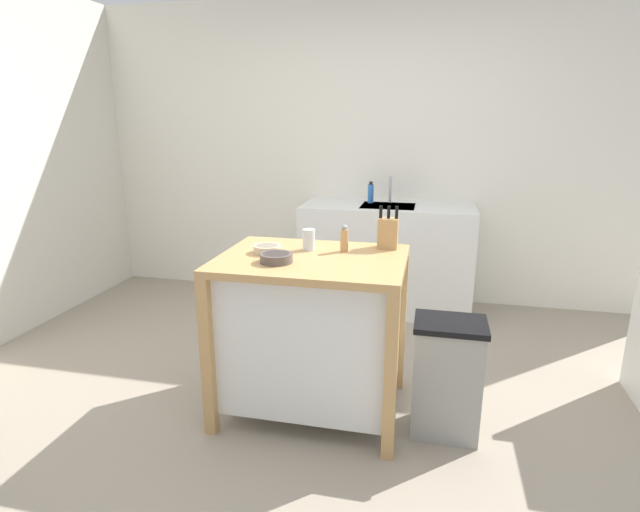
{
  "coord_description": "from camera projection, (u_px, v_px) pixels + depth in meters",
  "views": [
    {
      "loc": [
        0.51,
        -2.46,
        1.62
      ],
      "look_at": [
        -0.1,
        0.23,
        0.85
      ],
      "focal_mm": 28.18,
      "sensor_mm": 36.0,
      "label": 1
    }
  ],
  "objects": [
    {
      "name": "sink_faucet",
      "position": [
        390.0,
        190.0,
        4.28
      ],
      "size": [
        0.02,
        0.02,
        0.22
      ],
      "color": "#B7BCC1",
      "rests_on": "sink_counter"
    },
    {
      "name": "wall_back",
      "position": [
        377.0,
        154.0,
        4.43
      ],
      "size": [
        5.15,
        0.1,
        2.6
      ],
      "primitive_type": "cube",
      "color": "silver",
      "rests_on": "ground"
    },
    {
      "name": "knife_block",
      "position": [
        388.0,
        232.0,
        2.82
      ],
      "size": [
        0.11,
        0.09,
        0.24
      ],
      "color": "tan",
      "rests_on": "kitchen_island"
    },
    {
      "name": "ground_plane",
      "position": [
        329.0,
        412.0,
        2.85
      ],
      "size": [
        6.15,
        6.15,
        0.0
      ],
      "primitive_type": "plane",
      "color": "gray",
      "rests_on": "ground"
    },
    {
      "name": "bowl_ceramic_small",
      "position": [
        276.0,
        258.0,
        2.55
      ],
      "size": [
        0.17,
        0.17,
        0.05
      ],
      "color": "#564C47",
      "rests_on": "kitchen_island"
    },
    {
      "name": "sink_counter",
      "position": [
        386.0,
        257.0,
        4.3
      ],
      "size": [
        1.42,
        0.6,
        0.91
      ],
      "color": "silver",
      "rests_on": "ground"
    },
    {
      "name": "kitchen_island",
      "position": [
        312.0,
        326.0,
        2.77
      ],
      "size": [
        0.99,
        0.75,
        0.9
      ],
      "color": "tan",
      "rests_on": "ground"
    },
    {
      "name": "trash_bin",
      "position": [
        447.0,
        377.0,
        2.6
      ],
      "size": [
        0.36,
        0.28,
        0.63
      ],
      "color": "gray",
      "rests_on": "ground"
    },
    {
      "name": "pepper_grinder",
      "position": [
        344.0,
        239.0,
        2.75
      ],
      "size": [
        0.04,
        0.04,
        0.15
      ],
      "color": "tan",
      "rests_on": "kitchen_island"
    },
    {
      "name": "wall_left",
      "position": [
        11.0,
        161.0,
        3.73
      ],
      "size": [
        0.1,
        2.66,
        2.6
      ],
      "primitive_type": "cube",
      "color": "silver",
      "rests_on": "ground"
    },
    {
      "name": "bottle_dish_soap",
      "position": [
        371.0,
        193.0,
        4.28
      ],
      "size": [
        0.05,
        0.05,
        0.18
      ],
      "color": "blue",
      "rests_on": "sink_counter"
    },
    {
      "name": "drinking_cup",
      "position": [
        309.0,
        240.0,
        2.78
      ],
      "size": [
        0.07,
        0.07,
        0.12
      ],
      "color": "silver",
      "rests_on": "kitchen_island"
    },
    {
      "name": "bowl_ceramic_wide",
      "position": [
        267.0,
        249.0,
        2.73
      ],
      "size": [
        0.15,
        0.15,
        0.04
      ],
      "color": "beige",
      "rests_on": "kitchen_island"
    }
  ]
}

